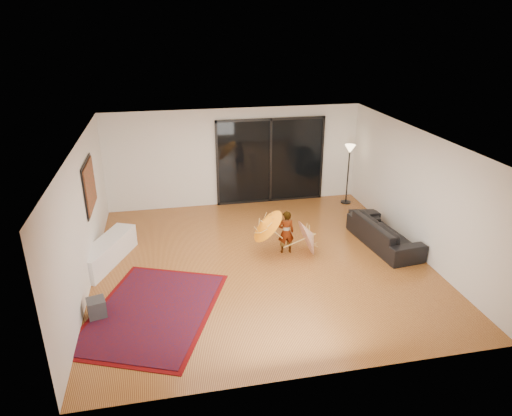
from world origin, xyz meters
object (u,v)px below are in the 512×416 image
object	(u,v)px
sofa	(384,233)
child	(286,232)
ottoman	(364,221)
media_console	(107,252)

from	to	relation	value
sofa	child	xyz separation A→B (m)	(-2.32, 0.12, 0.19)
ottoman	child	bearing A→B (deg)	-159.21
media_console	ottoman	size ratio (longest dim) A/B	2.82
ottoman	child	size ratio (longest dim) A/B	0.66
ottoman	sofa	bearing A→B (deg)	-86.18
sofa	child	world-z (taller)	child
sofa	ottoman	size ratio (longest dim) A/B	3.21
sofa	ottoman	xyz separation A→B (m)	(-0.06, 0.97, -0.12)
sofa	ottoman	distance (m)	0.98
sofa	child	distance (m)	2.33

